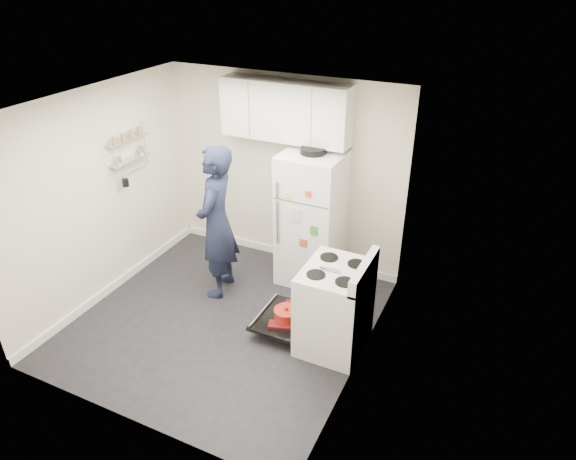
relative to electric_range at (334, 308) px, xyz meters
The scene contains 7 objects.
room 1.49m from the electric_range, behind, with size 3.21×3.21×2.51m.
electric_range is the anchor object (origin of this frame).
open_oven_door 0.63m from the electric_range, behind, with size 0.55×0.71×0.22m.
refrigerator 1.37m from the electric_range, 123.44° to the left, with size 0.72×0.74×1.77m.
upper_cabinets 2.38m from the electric_range, 132.27° to the left, with size 1.60×0.33×0.70m, color silver.
wall_shelf_rack 3.05m from the electric_range, behind, with size 0.14×0.60×0.61m.
person 1.73m from the electric_range, 167.60° to the left, with size 0.69×0.45×1.89m, color black.
Camera 1 is at (2.68, -3.95, 3.73)m, focal length 32.00 mm.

